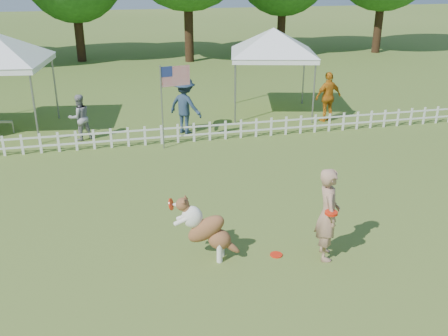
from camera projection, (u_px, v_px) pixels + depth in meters
name	position (u px, v px, depth m)	size (l,w,h in m)	color
ground	(222.00, 267.00, 8.98)	(120.00, 120.00, 0.00)	#375D1D
picket_fence	(170.00, 134.00, 15.18)	(22.00, 0.08, 0.60)	white
handler	(328.00, 214.00, 9.00)	(0.64, 0.42, 1.76)	tan
dog	(207.00, 229.00, 9.07)	(1.16, 0.39, 1.20)	brown
frisbee_on_turf	(276.00, 255.00, 9.35)	(0.23, 0.23, 0.02)	red
canopy_tent_right	(272.00, 72.00, 18.00)	(2.89, 2.89, 2.99)	white
flag_pole	(162.00, 108.00, 14.42)	(0.95, 0.10, 2.47)	gray
spectator_a	(80.00, 117.00, 15.37)	(0.70, 0.54, 1.44)	gray
spectator_b	(185.00, 106.00, 15.94)	(1.17, 0.67, 1.81)	#24354C
spectator_c	(328.00, 97.00, 17.21)	(1.01, 0.42, 1.72)	#C47117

